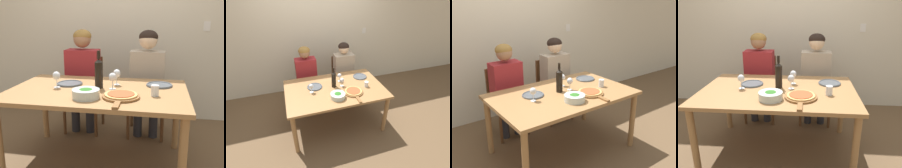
% 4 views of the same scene
% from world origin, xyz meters
% --- Properties ---
extents(ground_plane, '(40.00, 40.00, 0.00)m').
position_xyz_m(ground_plane, '(0.00, 0.00, 0.00)').
color(ground_plane, brown).
extents(back_wall, '(10.00, 0.06, 2.70)m').
position_xyz_m(back_wall, '(0.00, 1.37, 1.35)').
color(back_wall, beige).
rests_on(back_wall, ground).
extents(dining_table, '(1.58, 1.01, 0.73)m').
position_xyz_m(dining_table, '(0.00, 0.00, 0.65)').
color(dining_table, '#9E7042').
rests_on(dining_table, ground).
extents(chair_left, '(0.42, 0.42, 0.89)m').
position_xyz_m(chair_left, '(-0.35, 0.81, 0.49)').
color(chair_left, brown).
rests_on(chair_left, ground).
extents(chair_right, '(0.42, 0.42, 0.89)m').
position_xyz_m(chair_right, '(0.40, 0.81, 0.49)').
color(chair_right, brown).
rests_on(chair_right, ground).
extents(person_woman, '(0.47, 0.51, 1.23)m').
position_xyz_m(person_woman, '(-0.35, 0.71, 0.74)').
color(person_woman, '#28282D').
rests_on(person_woman, ground).
extents(person_man, '(0.47, 0.51, 1.23)m').
position_xyz_m(person_man, '(0.40, 0.71, 0.74)').
color(person_man, '#28282D').
rests_on(person_man, ground).
extents(wine_bottle, '(0.07, 0.07, 0.34)m').
position_xyz_m(wine_bottle, '(-0.00, 0.05, 0.87)').
color(wine_bottle, black).
rests_on(wine_bottle, dining_table).
extents(broccoli_bowl, '(0.22, 0.22, 0.08)m').
position_xyz_m(broccoli_bowl, '(-0.03, -0.27, 0.77)').
color(broccoli_bowl, silver).
rests_on(broccoli_bowl, dining_table).
extents(dinner_plate_left, '(0.25, 0.25, 0.02)m').
position_xyz_m(dinner_plate_left, '(-0.31, 0.13, 0.74)').
color(dinner_plate_left, '#4C5156').
rests_on(dinner_plate_left, dining_table).
extents(dinner_plate_right, '(0.25, 0.25, 0.02)m').
position_xyz_m(dinner_plate_right, '(0.54, 0.23, 0.74)').
color(dinner_plate_right, '#4C5156').
rests_on(dinner_plate_right, dining_table).
extents(pizza_on_board, '(0.31, 0.45, 0.04)m').
position_xyz_m(pizza_on_board, '(0.24, -0.21, 0.75)').
color(pizza_on_board, brown).
rests_on(pizza_on_board, dining_table).
extents(wine_glass_left, '(0.07, 0.07, 0.15)m').
position_xyz_m(wine_glass_left, '(-0.38, -0.01, 0.84)').
color(wine_glass_left, silver).
rests_on(wine_glass_left, dining_table).
extents(wine_glass_right, '(0.07, 0.07, 0.15)m').
position_xyz_m(wine_glass_right, '(0.14, 0.19, 0.84)').
color(wine_glass_right, silver).
rests_on(wine_glass_right, dining_table).
extents(wine_glass_centre, '(0.07, 0.07, 0.15)m').
position_xyz_m(wine_glass_centre, '(0.13, 0.03, 0.84)').
color(wine_glass_centre, silver).
rests_on(wine_glass_centre, dining_table).
extents(water_tumbler, '(0.07, 0.07, 0.09)m').
position_xyz_m(water_tumbler, '(0.51, -0.11, 0.78)').
color(water_tumbler, silver).
rests_on(water_tumbler, dining_table).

